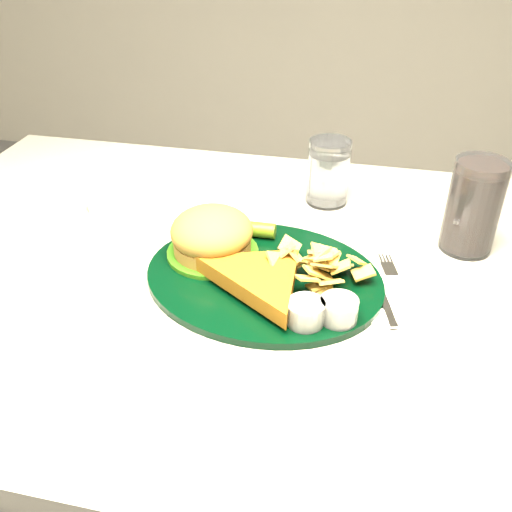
{
  "coord_description": "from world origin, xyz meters",
  "views": [
    {
      "loc": [
        0.15,
        -0.66,
        1.22
      ],
      "look_at": [
        0.01,
        -0.04,
        0.8
      ],
      "focal_mm": 40.0,
      "sensor_mm": 36.0,
      "label": 1
    }
  ],
  "objects_px": {
    "cola_glass": "(473,207)",
    "fork_napkin": "(384,296)",
    "water_glass": "(328,172)",
    "table": "(254,439)",
    "dinner_plate": "(264,258)"
  },
  "relations": [
    {
      "from": "dinner_plate",
      "to": "water_glass",
      "type": "height_order",
      "value": "water_glass"
    },
    {
      "from": "table",
      "to": "dinner_plate",
      "type": "relative_size",
      "value": 3.59
    },
    {
      "from": "dinner_plate",
      "to": "water_glass",
      "type": "relative_size",
      "value": 2.99
    },
    {
      "from": "table",
      "to": "cola_glass",
      "type": "height_order",
      "value": "cola_glass"
    },
    {
      "from": "water_glass",
      "to": "cola_glass",
      "type": "bearing_deg",
      "value": -25.17
    },
    {
      "from": "cola_glass",
      "to": "fork_napkin",
      "type": "distance_m",
      "value": 0.21
    },
    {
      "from": "dinner_plate",
      "to": "fork_napkin",
      "type": "relative_size",
      "value": 2.28
    },
    {
      "from": "cola_glass",
      "to": "fork_napkin",
      "type": "xyz_separation_m",
      "value": [
        -0.11,
        -0.16,
        -0.07
      ]
    },
    {
      "from": "table",
      "to": "water_glass",
      "type": "bearing_deg",
      "value": 70.97
    },
    {
      "from": "water_glass",
      "to": "cola_glass",
      "type": "distance_m",
      "value": 0.25
    },
    {
      "from": "water_glass",
      "to": "fork_napkin",
      "type": "xyz_separation_m",
      "value": [
        0.11,
        -0.26,
        -0.05
      ]
    },
    {
      "from": "table",
      "to": "dinner_plate",
      "type": "xyz_separation_m",
      "value": [
        0.02,
        -0.03,
        0.41
      ]
    },
    {
      "from": "cola_glass",
      "to": "water_glass",
      "type": "bearing_deg",
      "value": 154.83
    },
    {
      "from": "water_glass",
      "to": "cola_glass",
      "type": "relative_size",
      "value": 0.79
    },
    {
      "from": "water_glass",
      "to": "fork_napkin",
      "type": "distance_m",
      "value": 0.29
    }
  ]
}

